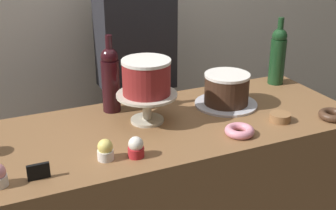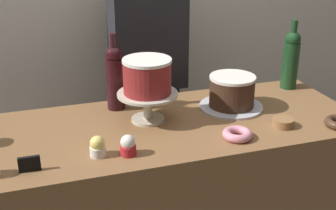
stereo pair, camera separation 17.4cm
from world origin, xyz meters
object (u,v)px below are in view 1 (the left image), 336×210
Objects in this scene: cookie_stack at (280,117)px; price_sign_chalkboard at (38,171)px; chocolate_round_cake at (227,89)px; cupcake_vanilla at (136,147)px; white_layer_cake at (146,77)px; barista_figure at (136,87)px; cake_stand_pedestal at (147,102)px; cupcake_lemon at (105,150)px; wine_bottle_green at (278,55)px; donut_chocolate at (332,115)px; donut_pink at (239,131)px; wine_bottle_dark_red at (111,78)px.

price_sign_chalkboard is (-0.95, -0.04, 0.01)m from cookie_stack.
chocolate_round_cake reaches higher than cupcake_vanilla.
barista_figure reaches higher than white_layer_cake.
cupcake_lemon is at bearing -136.68° from cake_stand_pedestal.
chocolate_round_cake is at bearing 2.69° from white_layer_cake.
price_sign_chalkboard is 0.99m from barista_figure.
wine_bottle_green is (0.37, 0.14, 0.07)m from chocolate_round_cake.
donut_chocolate is 0.07× the size of barista_figure.
price_sign_chalkboard is (-0.33, -0.01, -0.01)m from cupcake_vanilla.
cake_stand_pedestal is 1.24× the size of chocolate_round_cake.
white_layer_cake is 1.71× the size of donut_pink.
wine_bottle_green is at bearing 24.96° from cupcake_vanilla.
cake_stand_pedestal reaches higher than cupcake_lemon.
donut_chocolate is 1.00× the size of donut_pink.
white_layer_cake is 0.76m from wine_bottle_green.
donut_pink is at bearing -170.06° from cookie_stack.
wine_bottle_green is at bearing 41.33° from donut_pink.
barista_figure is (0.28, 0.76, -0.09)m from cupcake_vanilla.
chocolate_round_cake is 0.40m from wine_bottle_green.
white_layer_cake is 0.39m from chocolate_round_cake.
wine_bottle_green is 0.98m from cupcake_vanilla.
cupcake_lemon is 0.05× the size of barista_figure.
price_sign_chalkboard is (-0.47, -0.26, -0.16)m from white_layer_cake.
white_layer_cake is 2.57× the size of cupcake_lemon.
chocolate_round_cake reaches higher than cookie_stack.
barista_figure is (0.24, 0.35, -0.20)m from wine_bottle_dark_red.
cupcake_vanilla reaches higher than cookie_stack.
price_sign_chalkboard is (-0.37, -0.42, -0.12)m from wine_bottle_dark_red.
barista_figure is (-0.13, 0.77, -0.07)m from donut_pink.
white_layer_cake is 0.59× the size of wine_bottle_dark_red.
cake_stand_pedestal reaches higher than cookie_stack.
white_layer_cake is 0.58m from barista_figure.
chocolate_round_cake is 2.62× the size of cupcake_lemon.
cake_stand_pedestal is at bearing 29.07° from price_sign_chalkboard.
chocolate_round_cake is 0.27m from cookie_stack.
cookie_stack is 0.05× the size of barista_figure.
cupcake_lemon is at bearing -179.08° from cookie_stack.
cupcake_lemon is (-0.14, -0.39, -0.11)m from wine_bottle_dark_red.
donut_chocolate is at bearing -21.98° from white_layer_cake.
cake_stand_pedestal is 0.55m from barista_figure.
price_sign_chalkboard is (-1.21, -0.42, -0.12)m from wine_bottle_green.
wine_bottle_dark_red is 2.91× the size of donut_pink.
wine_bottle_dark_red is at bearing 179.73° from wine_bottle_green.
barista_figure is at bearing 62.69° from cupcake_lemon.
barista_figure reaches higher than donut_pink.
cake_stand_pedestal is at bearing 158.02° from donut_chocolate.
price_sign_chalkboard is (-0.47, -0.26, -0.06)m from cake_stand_pedestal.
wine_bottle_green and wine_bottle_dark_red have the same top height.
white_layer_cake is 0.36m from cupcake_lemon.
wine_bottle_dark_red is 4.38× the size of cupcake_lemon.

